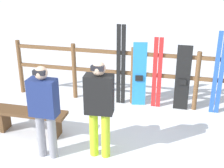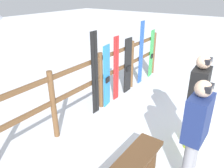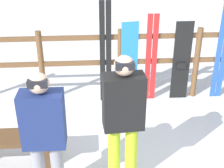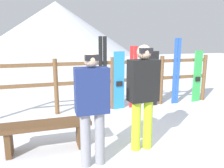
{
  "view_description": "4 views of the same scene",
  "coord_description": "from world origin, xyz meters",
  "px_view_note": "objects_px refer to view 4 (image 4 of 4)",
  "views": [
    {
      "loc": [
        1.03,
        -4.27,
        3.07
      ],
      "look_at": [
        -0.21,
        0.94,
        0.88
      ],
      "focal_mm": 50.0,
      "sensor_mm": 36.0,
      "label": 1
    },
    {
      "loc": [
        -3.51,
        -0.72,
        2.55
      ],
      "look_at": [
        -0.66,
        1.28,
        1.01
      ],
      "focal_mm": 35.0,
      "sensor_mm": 36.0,
      "label": 2
    },
    {
      "loc": [
        -0.51,
        -2.95,
        2.76
      ],
      "look_at": [
        -0.22,
        1.08,
        0.77
      ],
      "focal_mm": 50.0,
      "sensor_mm": 36.0,
      "label": 3
    },
    {
      "loc": [
        -1.58,
        -2.99,
        1.72
      ],
      "look_at": [
        -0.35,
        0.96,
        0.87
      ],
      "focal_mm": 35.0,
      "sensor_mm": 36.0,
      "label": 4
    }
  ],
  "objects_px": {
    "person_navy": "(92,102)",
    "ski_pair_red": "(133,77)",
    "bench": "(45,130)",
    "person_black": "(143,91)",
    "snowboard_blue": "(119,81)",
    "ski_pair_black": "(103,74)",
    "snowboard_green": "(197,77)",
    "snowboard_black_stripe": "(153,79)",
    "ski_pair_blue": "(176,71)"
  },
  "relations": [
    {
      "from": "bench",
      "to": "ski_pair_black",
      "type": "distance_m",
      "value": 2.22
    },
    {
      "from": "bench",
      "to": "ski_pair_blue",
      "type": "bearing_deg",
      "value": 26.09
    },
    {
      "from": "person_black",
      "to": "snowboard_blue",
      "type": "relative_size",
      "value": 1.14
    },
    {
      "from": "snowboard_blue",
      "to": "ski_pair_blue",
      "type": "xyz_separation_m",
      "value": [
        1.62,
        0.0,
        0.16
      ]
    },
    {
      "from": "ski_pair_blue",
      "to": "snowboard_green",
      "type": "bearing_deg",
      "value": -0.29
    },
    {
      "from": "ski_pair_blue",
      "to": "snowboard_black_stripe",
      "type": "bearing_deg",
      "value": -179.72
    },
    {
      "from": "bench",
      "to": "ski_pair_red",
      "type": "xyz_separation_m",
      "value": [
        2.16,
        1.66,
        0.44
      ]
    },
    {
      "from": "snowboard_green",
      "to": "ski_pair_red",
      "type": "bearing_deg",
      "value": 179.9
    },
    {
      "from": "snowboard_green",
      "to": "snowboard_blue",
      "type": "bearing_deg",
      "value": 180.0
    },
    {
      "from": "snowboard_blue",
      "to": "snowboard_green",
      "type": "height_order",
      "value": "snowboard_blue"
    },
    {
      "from": "ski_pair_black",
      "to": "ski_pair_red",
      "type": "height_order",
      "value": "ski_pair_black"
    },
    {
      "from": "person_black",
      "to": "ski_pair_red",
      "type": "bearing_deg",
      "value": 71.08
    },
    {
      "from": "snowboard_blue",
      "to": "snowboard_black_stripe",
      "type": "xyz_separation_m",
      "value": [
        0.92,
        -0.0,
        -0.0
      ]
    },
    {
      "from": "bench",
      "to": "snowboard_black_stripe",
      "type": "distance_m",
      "value": 3.19
    },
    {
      "from": "person_navy",
      "to": "person_black",
      "type": "relative_size",
      "value": 0.96
    },
    {
      "from": "person_black",
      "to": "ski_pair_blue",
      "type": "height_order",
      "value": "ski_pair_blue"
    },
    {
      "from": "bench",
      "to": "snowboard_blue",
      "type": "xyz_separation_m",
      "value": [
        1.78,
        1.66,
        0.37
      ]
    },
    {
      "from": "ski_pair_black",
      "to": "snowboard_green",
      "type": "height_order",
      "value": "ski_pair_black"
    },
    {
      "from": "bench",
      "to": "snowboard_blue",
      "type": "distance_m",
      "value": 2.46
    },
    {
      "from": "person_navy",
      "to": "bench",
      "type": "bearing_deg",
      "value": 135.65
    },
    {
      "from": "ski_pair_black",
      "to": "snowboard_black_stripe",
      "type": "bearing_deg",
      "value": -0.15
    },
    {
      "from": "ski_pair_black",
      "to": "snowboard_green",
      "type": "distance_m",
      "value": 2.71
    },
    {
      "from": "person_navy",
      "to": "snowboard_black_stripe",
      "type": "relative_size",
      "value": 1.1
    },
    {
      "from": "person_black",
      "to": "snowboard_blue",
      "type": "xyz_separation_m",
      "value": [
        0.32,
        2.05,
        -0.23
      ]
    },
    {
      "from": "person_navy",
      "to": "snowboard_black_stripe",
      "type": "xyz_separation_m",
      "value": [
        2.08,
        2.26,
        -0.19
      ]
    },
    {
      "from": "bench",
      "to": "ski_pair_black",
      "type": "bearing_deg",
      "value": 50.52
    },
    {
      "from": "bench",
      "to": "ski_pair_blue",
      "type": "relative_size",
      "value": 0.8
    },
    {
      "from": "person_black",
      "to": "snowboard_blue",
      "type": "bearing_deg",
      "value": 81.0
    },
    {
      "from": "ski_pair_black",
      "to": "snowboard_blue",
      "type": "relative_size",
      "value": 1.25
    },
    {
      "from": "bench",
      "to": "snowboard_green",
      "type": "distance_m",
      "value": 4.41
    },
    {
      "from": "ski_pair_black",
      "to": "ski_pair_red",
      "type": "xyz_separation_m",
      "value": [
        0.79,
        -0.0,
        -0.11
      ]
    },
    {
      "from": "ski_pair_blue",
      "to": "person_navy",
      "type": "bearing_deg",
      "value": -140.75
    },
    {
      "from": "snowboard_blue",
      "to": "snowboard_green",
      "type": "distance_m",
      "value": 2.29
    },
    {
      "from": "snowboard_blue",
      "to": "ski_pair_blue",
      "type": "bearing_deg",
      "value": 0.12
    },
    {
      "from": "person_navy",
      "to": "person_black",
      "type": "bearing_deg",
      "value": 14.45
    },
    {
      "from": "bench",
      "to": "person_black",
      "type": "xyz_separation_m",
      "value": [
        1.45,
        -0.39,
        0.6
      ]
    },
    {
      "from": "person_navy",
      "to": "ski_pair_red",
      "type": "relative_size",
      "value": 1.01
    },
    {
      "from": "person_navy",
      "to": "snowboard_green",
      "type": "bearing_deg",
      "value": 33.26
    },
    {
      "from": "snowboard_blue",
      "to": "snowboard_green",
      "type": "xyz_separation_m",
      "value": [
        2.29,
        -0.0,
        -0.01
      ]
    },
    {
      "from": "snowboard_green",
      "to": "snowboard_black_stripe",
      "type": "bearing_deg",
      "value": 180.0
    },
    {
      "from": "snowboard_blue",
      "to": "ski_pair_red",
      "type": "height_order",
      "value": "ski_pair_red"
    },
    {
      "from": "snowboard_black_stripe",
      "to": "person_navy",
      "type": "bearing_deg",
      "value": -132.5
    },
    {
      "from": "bench",
      "to": "snowboard_green",
      "type": "relative_size",
      "value": 0.99
    },
    {
      "from": "person_black",
      "to": "bench",
      "type": "bearing_deg",
      "value": 164.98
    },
    {
      "from": "snowboard_blue",
      "to": "snowboard_black_stripe",
      "type": "distance_m",
      "value": 0.92
    },
    {
      "from": "bench",
      "to": "ski_pair_black",
      "type": "height_order",
      "value": "ski_pair_black"
    },
    {
      "from": "bench",
      "to": "person_navy",
      "type": "bearing_deg",
      "value": -44.35
    },
    {
      "from": "snowboard_black_stripe",
      "to": "bench",
      "type": "bearing_deg",
      "value": -148.38
    },
    {
      "from": "snowboard_blue",
      "to": "ski_pair_black",
      "type": "bearing_deg",
      "value": 179.51
    },
    {
      "from": "person_black",
      "to": "person_navy",
      "type": "bearing_deg",
      "value": -165.55
    }
  ]
}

